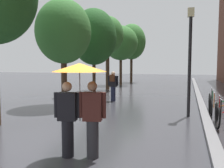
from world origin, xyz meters
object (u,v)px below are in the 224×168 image
Objects in this scene: couple_under_umbrella at (80,94)px; pedestrian_walking_midground at (113,85)px; street_tree_4 at (121,43)px; street_tree_5 at (131,42)px; street_tree_2 at (94,37)px; street_lamp_post at (190,54)px; parked_bicycle_4 at (222,101)px; street_tree_3 at (107,35)px; street_tree_1 at (63,32)px; parked_bicycle_3 at (224,104)px.

couple_under_umbrella is 7.92m from pedestrian_walking_midground.
street_tree_4 is 17.79m from couple_under_umbrella.
pedestrian_walking_midground is (1.93, -12.92, -3.41)m from street_tree_5.
pedestrian_walking_midground is (1.86, -1.94, -2.82)m from street_tree_2.
pedestrian_walking_midground is (-1.63, 7.74, -0.53)m from couple_under_umbrella.
street_tree_5 is at bearing 99.76° from couple_under_umbrella.
street_tree_5 reaches higher than street_lamp_post.
street_lamp_post is at bearing -63.77° from street_tree_4.
street_tree_2 is at bearing -89.62° from street_tree_5.
parked_bicycle_4 is 7.83m from couple_under_umbrella.
street_tree_3 is (-0.23, 3.44, 0.47)m from street_tree_2.
street_tree_4 is (-0.28, 11.42, 0.36)m from street_tree_1.
parked_bicycle_3 is at bearing 35.86° from street_lamp_post.
street_tree_4 is at bearing 90.90° from street_tree_3.
street_tree_1 is at bearing -89.78° from street_tree_5.
street_lamp_post is (5.97, -8.15, -1.75)m from street_tree_3.
couple_under_umbrella reaches higher than pedestrian_walking_midground.
street_tree_5 is 3.85× the size of pedestrian_walking_midground.
street_tree_3 reaches higher than parked_bicycle_3.
street_tree_4 is 2.68× the size of couple_under_umbrella.
street_tree_1 is 4.33× the size of parked_bicycle_3.
street_tree_2 reaches higher than parked_bicycle_4.
parked_bicycle_3 is at bearing -44.31° from street_tree_3.
street_tree_3 is at bearing 111.24° from pedestrian_walking_midground.
street_tree_3 is at bearing -89.10° from street_tree_4.
street_tree_3 reaches higher than street_tree_4.
street_tree_3 reaches higher than street_tree_1.
street_tree_5 is (-0.07, 10.98, 0.59)m from street_tree_2.
parked_bicycle_4 is at bearing 8.42° from street_tree_1.
street_tree_2 is 0.89× the size of street_tree_5.
parked_bicycle_4 is at bearing 61.83° from couple_under_umbrella.
street_tree_1 is 7.89m from parked_bicycle_4.
parked_bicycle_3 is 7.04m from couple_under_umbrella.
parked_bicycle_4 is (7.16, 1.06, -3.14)m from street_tree_1.
street_tree_4 is at bearing 91.42° from street_tree_1.
street_tree_3 is (-0.22, 7.33, 0.63)m from street_tree_1.
couple_under_umbrella is at bearing -70.22° from street_tree_2.
street_tree_4 is at bearing 102.39° from couple_under_umbrella.
street_lamp_post is at bearing -69.69° from street_tree_5.
street_tree_3 is 10.39m from parked_bicycle_4.
street_tree_3 is 13.91m from couple_under_umbrella.
street_tree_3 is 10.92m from parked_bicycle_3.
street_tree_5 is at bearing 98.49° from pedestrian_walking_midground.
street_tree_5 is at bearing 110.31° from street_lamp_post.
parked_bicycle_4 is at bearing 87.07° from parked_bicycle_3.
pedestrian_walking_midground is (1.87, 1.95, -2.66)m from street_tree_1.
street_tree_2 is 8.67m from parked_bicycle_3.
street_tree_4 is (-0.06, 4.09, -0.27)m from street_tree_3.
street_tree_2 is at bearing -87.73° from street_tree_4.
street_lamp_post is at bearing -39.41° from street_tree_2.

